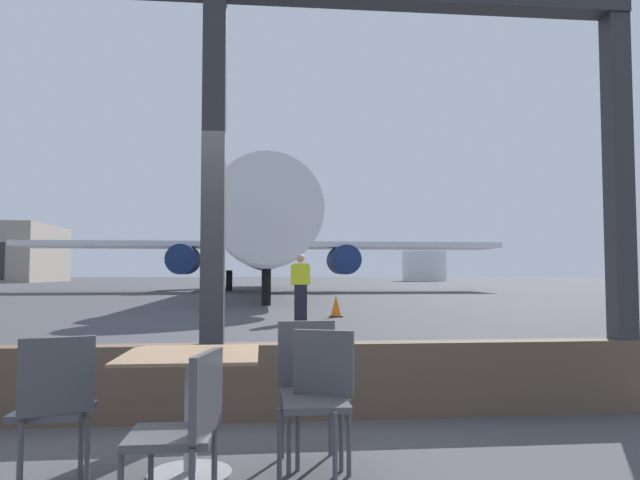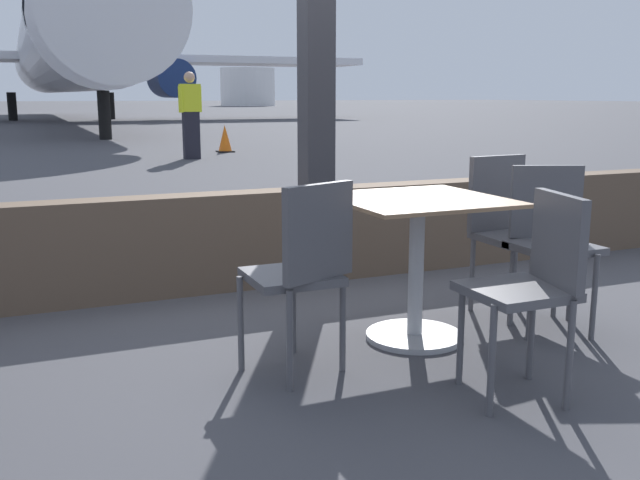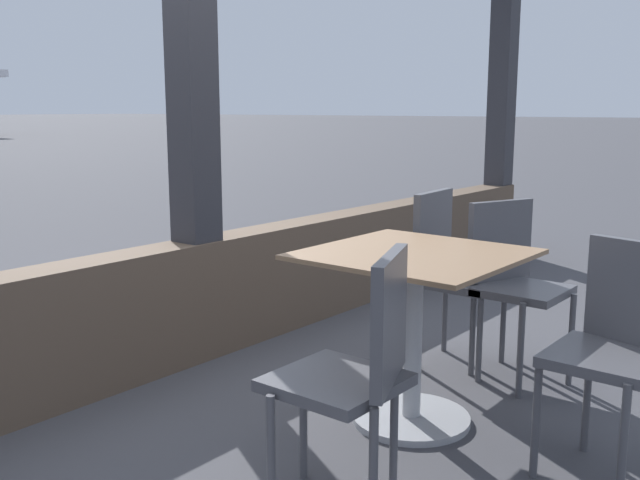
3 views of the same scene
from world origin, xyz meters
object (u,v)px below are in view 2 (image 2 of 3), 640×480
Objects in this scene: cafe_chair_window_left at (304,262)px; ground_crew_worker at (191,114)px; dining_table at (416,254)px; cafe_chair_aisle_left at (534,275)px; fuel_storage_tank at (248,87)px; airplane at (63,49)px; cafe_chair_window_right at (506,220)px; traffic_cone at (225,139)px; cafe_chair_aisle_right at (550,232)px.

ground_crew_worker is at bearing 79.36° from cafe_chair_window_left.
cafe_chair_aisle_left is (0.08, -0.84, 0.08)m from dining_table.
cafe_chair_window_left is 0.14× the size of fuel_storage_tank.
cafe_chair_window_left is (-0.74, -0.24, 0.08)m from dining_table.
ground_crew_worker is (0.83, -22.02, -2.47)m from airplane.
traffic_cone is (1.79, 12.56, -0.26)m from cafe_chair_window_right.
airplane reaches higher than cafe_chair_aisle_right.
fuel_storage_tank reaches higher than cafe_chair_window_left.
airplane is at bearing 88.95° from dining_table.
traffic_cone is (2.47, 13.65, -0.25)m from cafe_chair_aisle_left.
dining_table is at bearing 18.32° from cafe_chair_window_left.
ground_crew_worker is (0.68, 11.10, 0.35)m from cafe_chair_window_right.
airplane is 59.41× the size of traffic_cone.
traffic_cone is at bearing 52.80° from ground_crew_worker.
cafe_chair_window_right is at bearing 18.31° from dining_table.
cafe_chair_aisle_right reaches higher than dining_table.
cafe_chair_window_left is 1.55m from cafe_chair_aisle_right.
fuel_storage_tank is (24.58, 79.10, 1.61)m from cafe_chair_window_left.
dining_table is at bearing -161.69° from cafe_chair_window_right.
airplane is (0.61, 33.37, 2.90)m from dining_table.
cafe_chair_aisle_right is 13.03m from traffic_cone.
dining_table is 0.95× the size of cafe_chair_aisle_left.
cafe_chair_window_left reaches higher than traffic_cone.
dining_table is at bearing 95.22° from cafe_chair_aisle_left.
ground_crew_worker reaches higher than cafe_chair_aisle_left.
cafe_chair_window_left reaches higher than cafe_chair_aisle_right.
traffic_cone is at bearing -84.61° from airplane.
cafe_chair_aisle_right is 11.47m from ground_crew_worker.
fuel_storage_tank is at bearing 72.13° from traffic_cone.
ground_crew_worker is 1.93m from traffic_cone.
cafe_chair_window_left is 33.76m from airplane.
cafe_chair_aisle_right is (1.54, 0.15, 0.00)m from cafe_chair_window_left.
fuel_storage_tank is (23.77, 79.69, 1.61)m from cafe_chair_aisle_left.
ground_crew_worker reaches higher than cafe_chair_window_right.
traffic_cone is (2.55, 12.81, -0.17)m from dining_table.
cafe_chair_window_right is 81.93m from fuel_storage_tank.
cafe_chair_window_left is 11.81m from ground_crew_worker.
cafe_chair_aisle_right is (0.04, -0.34, -0.01)m from cafe_chair_window_right.
dining_table is at bearing -101.25° from traffic_cone.
airplane is at bearing 87.70° from cafe_chair_window_left.
cafe_chair_window_right is 11.13m from ground_crew_worker.
cafe_chair_aisle_right reaches higher than cafe_chair_aisle_left.
cafe_chair_window_right is 0.54× the size of ground_crew_worker.
cafe_chair_aisle_left reaches higher than dining_table.
cafe_chair_window_left is 0.52× the size of ground_crew_worker.
traffic_cone is at bearing 82.28° from cafe_chair_aisle_right.
cafe_chair_window_left is at bearing -174.37° from cafe_chair_aisle_right.
cafe_chair_window_left reaches higher than cafe_chair_aisle_left.
fuel_storage_tank reaches higher than dining_table.
fuel_storage_tank is at bearing 73.63° from cafe_chair_window_right.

